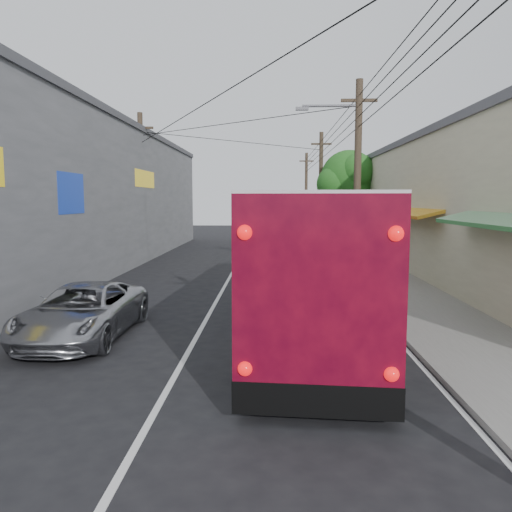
% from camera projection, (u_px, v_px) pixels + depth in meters
% --- Properties ---
extents(ground, '(120.00, 120.00, 0.00)m').
position_uv_depth(ground, '(144.00, 431.00, 7.30)').
color(ground, black).
rests_on(ground, ground).
extents(sidewalk, '(3.00, 80.00, 0.12)m').
position_uv_depth(sidewalk, '(358.00, 262.00, 26.95)').
color(sidewalk, slate).
rests_on(sidewalk, ground).
extents(building_right, '(7.09, 40.00, 6.25)m').
position_uv_depth(building_right, '(432.00, 204.00, 28.44)').
color(building_right, beige).
rests_on(building_right, ground).
extents(building_left, '(7.20, 36.00, 7.25)m').
position_uv_depth(building_left, '(66.00, 194.00, 25.05)').
color(building_left, gray).
rests_on(building_left, ground).
extents(utility_poles, '(11.80, 45.28, 8.00)m').
position_uv_depth(utility_poles, '(296.00, 186.00, 26.93)').
color(utility_poles, '#473828').
rests_on(utility_poles, ground).
extents(street_tree, '(4.40, 4.00, 6.60)m').
position_uv_depth(street_tree, '(350.00, 180.00, 32.40)').
color(street_tree, '#3F2B19').
rests_on(street_tree, ground).
extents(coach_bus, '(3.57, 12.33, 3.51)m').
position_uv_depth(coach_bus, '(315.00, 259.00, 13.20)').
color(coach_bus, silver).
rests_on(coach_bus, ground).
extents(jeepney, '(2.25, 4.75, 1.31)m').
position_uv_depth(jeepney, '(83.00, 312.00, 12.19)').
color(jeepney, '#ABACB2').
rests_on(jeepney, ground).
extents(parked_suv, '(2.77, 5.98, 1.69)m').
position_uv_depth(parked_suv, '(313.00, 253.00, 23.77)').
color(parked_suv, '#9E9EA5').
rests_on(parked_suv, ground).
extents(parked_car_mid, '(1.95, 3.90, 1.28)m').
position_uv_depth(parked_car_mid, '(308.00, 251.00, 26.97)').
color(parked_car_mid, '#28272D').
rests_on(parked_car_mid, ground).
extents(parked_car_far, '(2.01, 4.59, 1.47)m').
position_uv_depth(parked_car_far, '(313.00, 239.00, 33.89)').
color(parked_car_far, black).
rests_on(parked_car_far, ground).
extents(pedestrian_near, '(0.62, 0.44, 1.62)m').
position_uv_depth(pedestrian_near, '(367.00, 256.00, 21.86)').
color(pedestrian_near, pink).
rests_on(pedestrian_near, sidewalk).
extents(pedestrian_far, '(0.93, 0.75, 1.79)m').
position_uv_depth(pedestrian_far, '(394.00, 251.00, 23.40)').
color(pedestrian_far, '#84A6C1').
rests_on(pedestrian_far, sidewalk).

